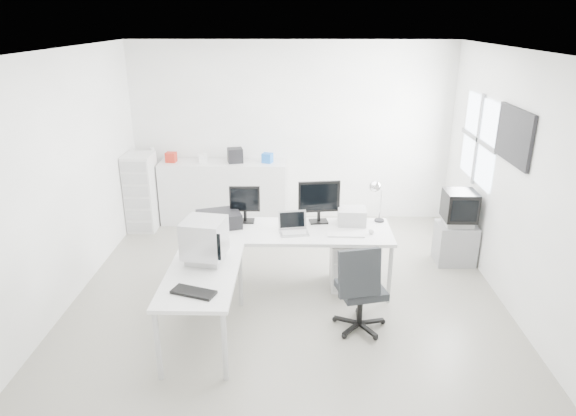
{
  "coord_description": "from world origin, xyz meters",
  "views": [
    {
      "loc": [
        0.12,
        -5.46,
        3.12
      ],
      "look_at": [
        0.0,
        0.2,
        1.0
      ],
      "focal_mm": 32.0,
      "sensor_mm": 36.0,
      "label": 1
    }
  ],
  "objects_px": {
    "office_chair": "(361,285)",
    "drawer_pedestal": "(347,263)",
    "crt_monitor": "(205,241)",
    "crt_tv": "(459,209)",
    "tv_cabinet": "(455,244)",
    "lcd_monitor_large": "(319,202)",
    "lcd_monitor_small": "(245,204)",
    "sideboard": "(224,192)",
    "filing_cabinet": "(142,192)",
    "main_desk": "(290,258)",
    "laser_printer": "(352,216)",
    "laptop": "(294,224)",
    "inkjet_printer": "(219,219)",
    "side_desk": "(204,306)"
  },
  "relations": [
    {
      "from": "lcd_monitor_large",
      "to": "filing_cabinet",
      "type": "height_order",
      "value": "lcd_monitor_large"
    },
    {
      "from": "lcd_monitor_large",
      "to": "filing_cabinet",
      "type": "relative_size",
      "value": 0.44
    },
    {
      "from": "lcd_monitor_large",
      "to": "office_chair",
      "type": "bearing_deg",
      "value": -78.26
    },
    {
      "from": "main_desk",
      "to": "office_chair",
      "type": "distance_m",
      "value": 1.17
    },
    {
      "from": "laptop",
      "to": "crt_tv",
      "type": "distance_m",
      "value": 2.3
    },
    {
      "from": "lcd_monitor_large",
      "to": "tv_cabinet",
      "type": "distance_m",
      "value": 2.04
    },
    {
      "from": "sideboard",
      "to": "filing_cabinet",
      "type": "distance_m",
      "value": 1.26
    },
    {
      "from": "side_desk",
      "to": "crt_tv",
      "type": "height_order",
      "value": "crt_tv"
    },
    {
      "from": "laser_printer",
      "to": "sideboard",
      "type": "distance_m",
      "value": 2.66
    },
    {
      "from": "crt_monitor",
      "to": "sideboard",
      "type": "distance_m",
      "value": 3.01
    },
    {
      "from": "main_desk",
      "to": "inkjet_printer",
      "type": "bearing_deg",
      "value": 173.29
    },
    {
      "from": "laptop",
      "to": "laser_printer",
      "type": "distance_m",
      "value": 0.77
    },
    {
      "from": "laptop",
      "to": "crt_tv",
      "type": "height_order",
      "value": "crt_tv"
    },
    {
      "from": "side_desk",
      "to": "filing_cabinet",
      "type": "bearing_deg",
      "value": 116.6
    },
    {
      "from": "main_desk",
      "to": "tv_cabinet",
      "type": "distance_m",
      "value": 2.31
    },
    {
      "from": "tv_cabinet",
      "to": "crt_monitor",
      "type": "bearing_deg",
      "value": -153.0
    },
    {
      "from": "main_desk",
      "to": "drawer_pedestal",
      "type": "height_order",
      "value": "main_desk"
    },
    {
      "from": "drawer_pedestal",
      "to": "office_chair",
      "type": "relative_size",
      "value": 0.59
    },
    {
      "from": "sideboard",
      "to": "filing_cabinet",
      "type": "relative_size",
      "value": 1.66
    },
    {
      "from": "inkjet_printer",
      "to": "main_desk",
      "type": "bearing_deg",
      "value": -26.11
    },
    {
      "from": "drawer_pedestal",
      "to": "office_chair",
      "type": "distance_m",
      "value": 0.95
    },
    {
      "from": "lcd_monitor_small",
      "to": "crt_tv",
      "type": "bearing_deg",
      "value": 8.63
    },
    {
      "from": "drawer_pedestal",
      "to": "tv_cabinet",
      "type": "relative_size",
      "value": 1.1
    },
    {
      "from": "crt_monitor",
      "to": "sideboard",
      "type": "bearing_deg",
      "value": 104.38
    },
    {
      "from": "lcd_monitor_large",
      "to": "crt_monitor",
      "type": "relative_size",
      "value": 1.15
    },
    {
      "from": "crt_monitor",
      "to": "tv_cabinet",
      "type": "bearing_deg",
      "value": 36.88
    },
    {
      "from": "lcd_monitor_large",
      "to": "lcd_monitor_small",
      "type": "bearing_deg",
      "value": 171.87
    },
    {
      "from": "tv_cabinet",
      "to": "drawer_pedestal",
      "type": "bearing_deg",
      "value": -156.43
    },
    {
      "from": "main_desk",
      "to": "sideboard",
      "type": "distance_m",
      "value": 2.38
    },
    {
      "from": "drawer_pedestal",
      "to": "crt_tv",
      "type": "height_order",
      "value": "crt_tv"
    },
    {
      "from": "main_desk",
      "to": "sideboard",
      "type": "bearing_deg",
      "value": 117.15
    },
    {
      "from": "lcd_monitor_small",
      "to": "main_desk",
      "type": "bearing_deg",
      "value": -25.18
    },
    {
      "from": "filing_cabinet",
      "to": "office_chair",
      "type": "bearing_deg",
      "value": -41.18
    },
    {
      "from": "office_chair",
      "to": "inkjet_printer",
      "type": "bearing_deg",
      "value": 134.56
    },
    {
      "from": "lcd_monitor_small",
      "to": "laptop",
      "type": "height_order",
      "value": "lcd_monitor_small"
    },
    {
      "from": "side_desk",
      "to": "inkjet_printer",
      "type": "xyz_separation_m",
      "value": [
        0.0,
        1.2,
        0.46
      ]
    },
    {
      "from": "office_chair",
      "to": "tv_cabinet",
      "type": "relative_size",
      "value": 1.85
    },
    {
      "from": "office_chair",
      "to": "drawer_pedestal",
      "type": "bearing_deg",
      "value": 79.44
    },
    {
      "from": "inkjet_printer",
      "to": "lcd_monitor_small",
      "type": "bearing_deg",
      "value": 7.16
    },
    {
      "from": "lcd_monitor_small",
      "to": "sideboard",
      "type": "bearing_deg",
      "value": 105.24
    },
    {
      "from": "crt_monitor",
      "to": "filing_cabinet",
      "type": "relative_size",
      "value": 0.38
    },
    {
      "from": "main_desk",
      "to": "sideboard",
      "type": "relative_size",
      "value": 1.22
    },
    {
      "from": "laser_printer",
      "to": "lcd_monitor_large",
      "type": "bearing_deg",
      "value": 177.87
    },
    {
      "from": "tv_cabinet",
      "to": "lcd_monitor_large",
      "type": "bearing_deg",
      "value": -166.21
    },
    {
      "from": "crt_tv",
      "to": "side_desk",
      "type": "bearing_deg",
      "value": -149.39
    },
    {
      "from": "side_desk",
      "to": "laser_printer",
      "type": "distance_m",
      "value": 2.13
    },
    {
      "from": "laser_printer",
      "to": "filing_cabinet",
      "type": "height_order",
      "value": "filing_cabinet"
    },
    {
      "from": "crt_monitor",
      "to": "crt_tv",
      "type": "height_order",
      "value": "crt_monitor"
    },
    {
      "from": "drawer_pedestal",
      "to": "sideboard",
      "type": "distance_m",
      "value": 2.73
    },
    {
      "from": "tv_cabinet",
      "to": "crt_tv",
      "type": "xyz_separation_m",
      "value": [
        0.0,
        0.0,
        0.5
      ]
    }
  ]
}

